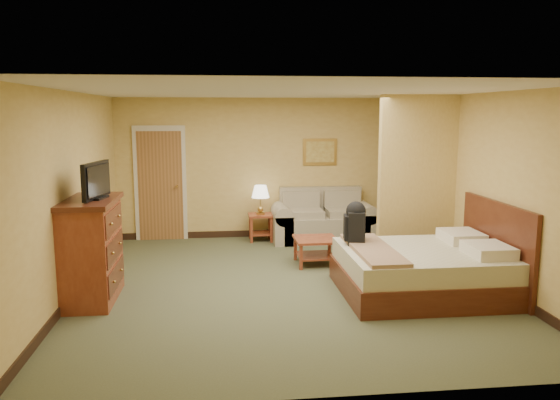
{
  "coord_description": "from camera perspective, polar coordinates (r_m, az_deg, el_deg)",
  "views": [
    {
      "loc": [
        -0.9,
        -7.12,
        2.33
      ],
      "look_at": [
        -0.01,
        0.6,
        1.08
      ],
      "focal_mm": 35.0,
      "sensor_mm": 36.0,
      "label": 1
    }
  ],
  "objects": [
    {
      "name": "floor",
      "position": [
        7.55,
        0.63,
        -8.85
      ],
      "size": [
        6.0,
        6.0,
        0.0
      ],
      "primitive_type": "plane",
      "color": "#4B5134",
      "rests_on": "ground"
    },
    {
      "name": "ceiling",
      "position": [
        7.19,
        0.66,
        11.28
      ],
      "size": [
        6.0,
        6.0,
        0.0
      ],
      "primitive_type": "plane",
      "rotation": [
        3.14,
        0.0,
        0.0
      ],
      "color": "white",
      "rests_on": "back_wall"
    },
    {
      "name": "back_wall",
      "position": [
        10.22,
        -1.46,
        3.34
      ],
      "size": [
        5.5,
        0.02,
        2.6
      ],
      "primitive_type": "cube",
      "color": "tan",
      "rests_on": "floor"
    },
    {
      "name": "left_wall",
      "position": [
        7.43,
        -20.89,
        0.56
      ],
      "size": [
        0.02,
        6.0,
        2.6
      ],
      "primitive_type": "cube",
      "color": "tan",
      "rests_on": "floor"
    },
    {
      "name": "right_wall",
      "position": [
        8.07,
        20.41,
        1.22
      ],
      "size": [
        0.02,
        6.0,
        2.6
      ],
      "primitive_type": "cube",
      "color": "tan",
      "rests_on": "floor"
    },
    {
      "name": "partition",
      "position": [
        8.67,
        14.12,
        2.03
      ],
      "size": [
        1.2,
        0.15,
        2.6
      ],
      "primitive_type": "cube",
      "color": "tan",
      "rests_on": "floor"
    },
    {
      "name": "door",
      "position": [
        10.23,
        -12.38,
        1.62
      ],
      "size": [
        0.94,
        0.16,
        2.1
      ],
      "color": "beige",
      "rests_on": "floor"
    },
    {
      "name": "baseboard",
      "position": [
        10.4,
        -1.42,
        -3.48
      ],
      "size": [
        5.5,
        0.02,
        0.12
      ],
      "primitive_type": "cube",
      "color": "black",
      "rests_on": "floor"
    },
    {
      "name": "loveseat",
      "position": [
        10.09,
        4.53,
        -2.45
      ],
      "size": [
        1.88,
        0.87,
        0.95
      ],
      "color": "tan",
      "rests_on": "floor"
    },
    {
      "name": "side_table",
      "position": [
        10.01,
        -2.04,
        -2.44
      ],
      "size": [
        0.45,
        0.45,
        0.49
      ],
      "color": "maroon",
      "rests_on": "floor"
    },
    {
      "name": "table_lamp",
      "position": [
        9.91,
        -2.06,
        0.8
      ],
      "size": [
        0.32,
        0.32,
        0.53
      ],
      "color": "#AF8C40",
      "rests_on": "side_table"
    },
    {
      "name": "coffee_table",
      "position": [
        8.48,
        3.75,
        -4.77
      ],
      "size": [
        0.65,
        0.65,
        0.41
      ],
      "rotation": [
        0.0,
        0.0,
        0.01
      ],
      "color": "maroon",
      "rests_on": "floor"
    },
    {
      "name": "wall_picture",
      "position": [
        10.3,
        4.19,
        5.04
      ],
      "size": [
        0.64,
        0.04,
        0.5
      ],
      "color": "#B78E3F",
      "rests_on": "back_wall"
    },
    {
      "name": "dresser",
      "position": [
        7.18,
        -19.1,
        -4.93
      ],
      "size": [
        0.63,
        1.21,
        1.29
      ],
      "color": "maroon",
      "rests_on": "floor"
    },
    {
      "name": "tv",
      "position": [
        7.0,
        -18.67,
        1.83
      ],
      "size": [
        0.24,
        0.74,
        0.45
      ],
      "rotation": [
        0.0,
        0.0,
        -0.18
      ],
      "color": "black",
      "rests_on": "dresser"
    },
    {
      "name": "bed",
      "position": [
        7.4,
        15.37,
        -6.96
      ],
      "size": [
        2.16,
        1.84,
        1.19
      ],
      "color": "#461C10",
      "rests_on": "floor"
    },
    {
      "name": "backpack",
      "position": [
        7.38,
        7.92,
        -2.24
      ],
      "size": [
        0.27,
        0.36,
        0.58
      ],
      "rotation": [
        0.0,
        0.0,
        -0.15
      ],
      "color": "black",
      "rests_on": "bed"
    }
  ]
}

